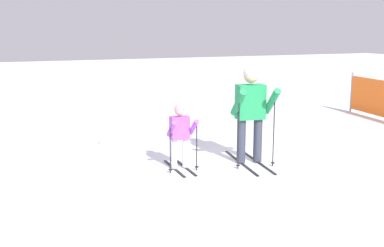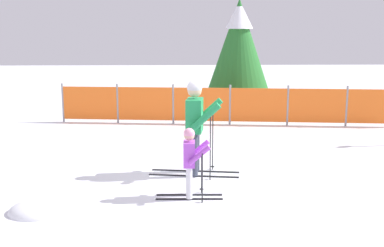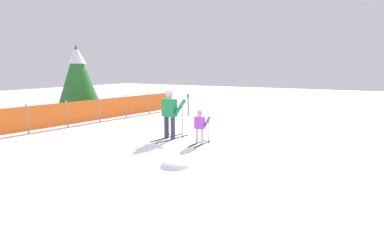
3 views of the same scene
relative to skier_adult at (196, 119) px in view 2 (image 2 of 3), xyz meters
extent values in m
plane|color=white|center=(0.09, -0.05, -1.07)|extent=(60.00, 60.00, 0.00)
cube|color=black|center=(0.00, 0.16, -1.06)|extent=(1.67, 0.29, 0.02)
cube|color=black|center=(-0.05, -0.15, -1.06)|extent=(1.67, 0.29, 0.02)
cylinder|color=#333847|center=(0.00, 0.16, -0.65)|extent=(0.16, 0.16, 0.80)
cylinder|color=#333847|center=(-0.05, -0.15, -0.65)|extent=(0.16, 0.16, 0.80)
cube|color=#1E8C4C|center=(-0.03, 0.00, 0.06)|extent=(0.35, 0.53, 0.62)
cylinder|color=#1E8C4C|center=(0.25, 0.28, 0.09)|extent=(0.56, 0.20, 0.53)
cylinder|color=#1E8C4C|center=(0.16, -0.34, 0.09)|extent=(0.56, 0.20, 0.53)
sphere|color=#D8AD8C|center=(-0.03, 0.00, 0.53)|extent=(0.27, 0.27, 0.27)
sphere|color=silver|center=(-0.03, 0.00, 0.58)|extent=(0.28, 0.28, 0.28)
cylinder|color=black|center=(0.34, 0.28, -0.44)|extent=(0.02, 0.02, 1.24)
cylinder|color=black|center=(0.34, 0.28, -1.01)|extent=(0.07, 0.07, 0.01)
cylinder|color=black|center=(0.24, -0.37, -0.44)|extent=(0.02, 0.02, 1.24)
cylinder|color=black|center=(0.24, -0.37, -1.01)|extent=(0.07, 0.07, 0.01)
cube|color=black|center=(-0.16, -1.20, -1.06)|extent=(1.08, 0.08, 0.02)
cube|color=black|center=(-0.17, -1.41, -1.06)|extent=(1.08, 0.08, 0.02)
cylinder|color=silver|center=(-0.16, -1.20, -0.79)|extent=(0.10, 0.10, 0.51)
cylinder|color=silver|center=(-0.17, -1.41, -0.79)|extent=(0.10, 0.10, 0.51)
cube|color=#B24CD8|center=(-0.17, -1.31, -0.33)|extent=(0.19, 0.32, 0.40)
cylinder|color=#B24CD8|center=(0.00, -1.11, -0.31)|extent=(0.37, 0.09, 0.33)
cylinder|color=#B24CD8|center=(-0.02, -1.51, -0.31)|extent=(0.37, 0.09, 0.33)
sphere|color=#D8AD8C|center=(-0.17, -1.31, -0.03)|extent=(0.17, 0.17, 0.17)
sphere|color=pink|center=(-0.17, -1.31, 0.00)|extent=(0.18, 0.18, 0.18)
cylinder|color=black|center=(0.05, -1.07, -0.67)|extent=(0.02, 0.02, 0.80)
cylinder|color=black|center=(0.05, -1.07, -1.01)|extent=(0.07, 0.07, 0.01)
cylinder|color=black|center=(0.03, -1.55, -0.67)|extent=(0.02, 0.02, 0.80)
cylinder|color=black|center=(0.03, -1.55, -1.01)|extent=(0.07, 0.07, 0.01)
cylinder|color=gray|center=(-3.71, 5.49, -0.49)|extent=(0.06, 0.06, 1.15)
cylinder|color=gray|center=(-2.07, 5.30, -0.49)|extent=(0.06, 0.06, 1.15)
cylinder|color=gray|center=(-0.44, 5.11, -0.49)|extent=(0.06, 0.06, 1.15)
cylinder|color=gray|center=(1.20, 4.91, -0.49)|extent=(0.06, 0.06, 1.15)
cylinder|color=gray|center=(2.84, 4.72, -0.49)|extent=(0.06, 0.06, 1.15)
cylinder|color=gray|center=(4.47, 4.53, -0.49)|extent=(0.06, 0.06, 1.15)
cube|color=orange|center=(-2.89, 5.40, -0.49)|extent=(1.64, 0.22, 0.97)
cube|color=orange|center=(-1.26, 5.20, -0.49)|extent=(1.64, 0.22, 0.97)
cube|color=orange|center=(0.38, 5.01, -0.49)|extent=(1.64, 0.22, 0.97)
cube|color=orange|center=(2.02, 4.82, -0.49)|extent=(1.64, 0.22, 0.97)
cube|color=orange|center=(3.66, 4.63, -0.49)|extent=(1.64, 0.22, 0.97)
cube|color=orange|center=(5.29, 4.43, -0.49)|extent=(1.64, 0.22, 0.97)
cylinder|color=#4C3823|center=(1.68, 6.86, -0.67)|extent=(0.25, 0.25, 0.78)
cone|color=#266E2C|center=(1.68, 6.86, 1.18)|extent=(1.99, 1.99, 2.92)
cone|color=white|center=(1.68, 6.86, 2.11)|extent=(0.90, 0.90, 0.88)
ellipsoid|color=white|center=(-2.42, -1.87, -1.07)|extent=(0.93, 0.79, 0.37)
camera|label=1|loc=(7.43, -4.24, 1.36)|focal=45.00mm
camera|label=2|loc=(-0.39, -8.76, 1.59)|focal=45.00mm
camera|label=3|loc=(-8.70, -6.04, 1.44)|focal=28.00mm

